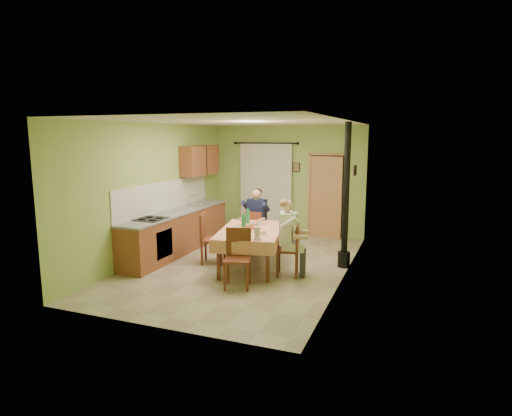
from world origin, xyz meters
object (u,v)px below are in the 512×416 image
at_px(dining_table, 251,248).
at_px(man_right, 288,229).
at_px(chair_left, 212,249).
at_px(man_far, 256,213).
at_px(chair_far, 256,240).
at_px(chair_near, 237,270).
at_px(stove_flue, 345,215).
at_px(chair_right, 288,260).

relative_size(dining_table, man_right, 1.53).
relative_size(chair_left, man_far, 0.73).
relative_size(man_far, man_right, 1.00).
bearing_deg(chair_far, chair_near, -75.00).
xyz_separation_m(dining_table, chair_far, (-0.29, 1.03, -0.09)).
bearing_deg(man_far, chair_far, -90.00).
xyz_separation_m(chair_near, man_far, (-0.48, 2.14, 0.59)).
relative_size(chair_near, chair_left, 0.98).
bearing_deg(stove_flue, chair_far, 169.87).
distance_m(chair_near, chair_left, 1.50).
bearing_deg(chair_right, man_far, 29.27).
height_order(chair_far, stove_flue, stove_flue).
bearing_deg(chair_far, man_right, -46.36).
distance_m(chair_right, chair_left, 1.67).
bearing_deg(man_far, chair_right, -46.27).
height_order(chair_left, stove_flue, stove_flue).
height_order(dining_table, chair_far, chair_far).
distance_m(dining_table, chair_near, 1.12).
bearing_deg(man_far, stove_flue, -8.15).
height_order(dining_table, stove_flue, stove_flue).
xyz_separation_m(chair_near, chair_left, (-1.02, 1.10, 0.00)).
distance_m(chair_left, stove_flue, 2.71).
bearing_deg(chair_left, man_right, 66.24).
distance_m(chair_right, man_far, 1.78).
bearing_deg(chair_right, chair_near, 132.24).
relative_size(chair_right, chair_left, 0.94).
distance_m(chair_far, chair_right, 1.67).
height_order(chair_right, man_far, man_far).
bearing_deg(chair_right, chair_far, 29.56).
relative_size(chair_far, man_right, 0.67).
height_order(chair_left, man_far, man_far).
xyz_separation_m(dining_table, chair_right, (0.83, -0.21, -0.09)).
height_order(chair_far, man_far, man_far).
height_order(chair_far, man_right, man_right).
distance_m(chair_left, man_right, 1.76).
xyz_separation_m(chair_far, man_right, (1.10, -1.25, 0.59)).
relative_size(chair_far, chair_near, 0.94).
height_order(dining_table, man_right, man_right).
distance_m(chair_far, stove_flue, 2.14).
distance_m(chair_far, chair_left, 1.17).
bearing_deg(stove_flue, chair_left, -164.94).
height_order(chair_far, chair_near, chair_near).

